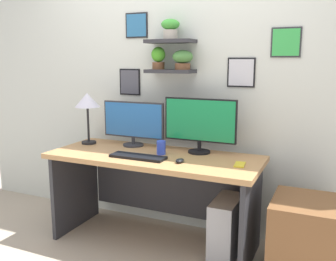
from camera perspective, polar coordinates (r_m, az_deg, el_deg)
The scene contains 12 objects.
ground_plane at distance 3.24m, azimuth -2.06°, elevation -16.65°, with size 8.00×8.00×0.00m, color tan.
back_wall_assembly at distance 3.28m, azimuth 1.21°, elevation 8.39°, with size 4.40×0.24×2.70m.
desk at distance 3.08m, azimuth -1.66°, elevation -7.22°, with size 1.69×0.68×0.75m.
monitor_left at distance 3.26m, azimuth -5.31°, elevation 1.25°, with size 0.58×0.18×0.39m.
monitor_right at distance 3.00m, azimuth 4.90°, elevation 1.14°, with size 0.60×0.18×0.44m.
keyboard at distance 2.88m, azimuth -4.60°, elevation -4.01°, with size 0.44×0.14×0.02m, color black.
computer_mouse at distance 2.75m, azimuth 1.82°, elevation -4.61°, with size 0.06×0.09×0.03m, color black.
desk_lamp at distance 3.38m, azimuth -12.21°, elevation 4.16°, with size 0.22×0.22×0.46m.
cell_phone at distance 2.73m, azimuth 10.89°, elevation -5.12°, with size 0.07×0.14×0.01m, color yellow.
water_cup at distance 2.97m, azimuth -1.05°, elevation -2.62°, with size 0.07×0.07×0.11m, color blue.
drawer_cabinet at distance 2.82m, azimuth 20.03°, elevation -15.36°, with size 0.44×0.50×0.56m, color brown.
computer_tower_right at distance 2.95m, azimuth 8.81°, elevation -14.62°, with size 0.18×0.40×0.47m, color #99999E.
Camera 1 is at (1.28, -2.58, 1.49)m, focal length 39.95 mm.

